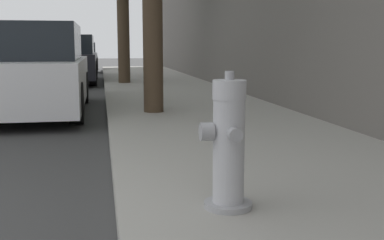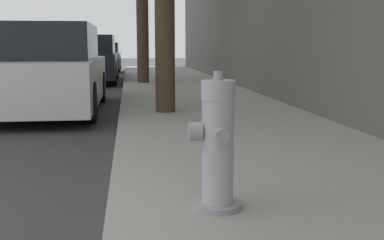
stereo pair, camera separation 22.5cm
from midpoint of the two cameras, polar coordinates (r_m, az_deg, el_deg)
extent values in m
cube|color=#99968E|center=(3.01, 17.10, -12.16)|extent=(2.78, 40.00, 0.16)
cylinder|color=#97979C|center=(2.98, 2.11, -9.99)|extent=(0.30, 0.30, 0.04)
cylinder|color=#B2B2B7|center=(2.89, 2.15, -3.75)|extent=(0.19, 0.19, 0.63)
cylinder|color=#B2B2B7|center=(2.83, 2.19, 3.61)|extent=(0.20, 0.20, 0.11)
cylinder|color=#97979C|center=(2.83, 2.20, 5.29)|extent=(0.06, 0.06, 0.05)
cylinder|color=#97979C|center=(2.74, 2.75, -1.76)|extent=(0.08, 0.07, 0.08)
cylinder|color=#97979C|center=(2.99, 1.62, -0.87)|extent=(0.08, 0.07, 0.08)
cylinder|color=#97979C|center=(2.84, -0.50, -1.38)|extent=(0.08, 0.11, 0.11)
cube|color=silver|center=(8.57, -19.49, 4.34)|extent=(1.82, 4.24, 0.74)
cube|color=black|center=(8.38, -19.89, 8.72)|extent=(1.67, 2.33, 0.57)
cylinder|color=black|center=(9.80, -13.46, 3.75)|extent=(0.20, 0.61, 0.61)
cylinder|color=black|center=(7.19, -14.42, 1.94)|extent=(0.20, 0.61, 0.61)
cube|color=black|center=(15.23, -15.05, 6.32)|extent=(1.77, 4.46, 0.69)
cube|color=black|center=(15.04, -15.20, 8.64)|extent=(1.63, 2.45, 0.54)
cylinder|color=black|center=(16.69, -17.44, 5.77)|extent=(0.20, 0.71, 0.71)
cylinder|color=black|center=(16.58, -11.89, 5.97)|extent=(0.20, 0.71, 0.71)
cylinder|color=black|center=(13.95, -18.75, 5.18)|extent=(0.20, 0.71, 0.71)
cylinder|color=black|center=(13.82, -12.11, 5.42)|extent=(0.20, 0.71, 0.71)
cube|color=#4C5156|center=(21.79, -13.81, 6.88)|extent=(1.78, 4.08, 0.62)
cube|color=black|center=(21.62, -13.89, 8.29)|extent=(1.64, 2.25, 0.46)
cylinder|color=black|center=(23.11, -15.65, 6.48)|extent=(0.20, 0.61, 0.61)
cylinder|color=black|center=(23.03, -11.60, 6.62)|extent=(0.20, 0.61, 0.61)
cylinder|color=black|center=(20.59, -16.25, 6.20)|extent=(0.20, 0.61, 0.61)
cylinder|color=black|center=(20.50, -11.70, 6.36)|extent=(0.20, 0.61, 0.61)
cylinder|color=#423323|center=(12.85, -8.65, 10.91)|extent=(0.31, 0.31, 2.92)
camera|label=1|loc=(0.11, -91.59, -0.25)|focal=45.00mm
camera|label=2|loc=(0.11, 88.41, 0.25)|focal=45.00mm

